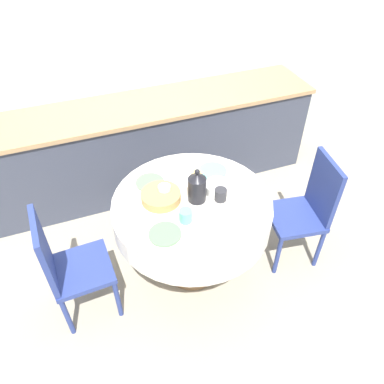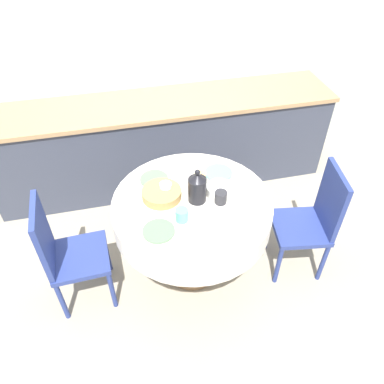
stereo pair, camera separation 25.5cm
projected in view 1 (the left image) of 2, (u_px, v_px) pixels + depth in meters
The scene contains 17 objects.
ground_plane at pixel (192, 268), 3.12m from camera, with size 12.00×12.00×0.00m, color #9E937F.
wall_back at pixel (130, 46), 3.33m from camera, with size 7.00×0.05×2.60m.
kitchen_counter at pixel (148, 145), 3.67m from camera, with size 3.24×0.64×0.90m.
dining_table at pixel (192, 214), 2.69m from camera, with size 1.13×1.13×0.77m.
chair_left at pixel (307, 207), 2.91m from camera, with size 0.46×0.46×0.95m.
chair_right at pixel (67, 265), 2.50m from camera, with size 0.42×0.42×0.95m.
plate_near_left at pixel (165, 234), 2.36m from camera, with size 0.21×0.21×0.01m, color #5BA85B.
cup_near_left at pixel (186, 216), 2.43m from camera, with size 0.09×0.09×0.09m, color #5BA39E.
plate_near_right at pixel (243, 210), 2.52m from camera, with size 0.21×0.21×0.01m, color white.
cup_near_right at pixel (221, 195), 2.58m from camera, with size 0.09×0.09×0.09m, color #28282D.
plate_far_left at pixel (150, 182), 2.74m from camera, with size 0.21×0.21×0.01m, color #5BA85B.
cup_far_left at pixel (165, 191), 2.61m from camera, with size 0.09×0.09×0.09m, color white.
plate_far_right at pixel (213, 171), 2.84m from camera, with size 0.21×0.21×0.01m, color #60BCB7.
cup_far_right at pixel (197, 178), 2.72m from camera, with size 0.09×0.09×0.09m, color #DBB766.
coffee_carafe at pixel (197, 187), 2.54m from camera, with size 0.13×0.13×0.27m.
bread_basket at pixel (161, 197), 2.59m from camera, with size 0.28×0.28×0.06m, color #AD844C.
fruit_bowl at pixel (217, 188), 2.64m from camera, with size 0.18×0.18×0.08m, color silver.
Camera 1 is at (-0.68, -1.78, 2.55)m, focal length 35.00 mm.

